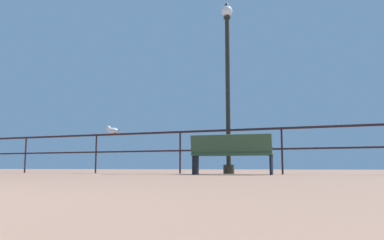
{
  "coord_description": "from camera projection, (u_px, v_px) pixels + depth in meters",
  "views": [
    {
      "loc": [
        2.59,
        -0.1,
        0.15
      ],
      "look_at": [
        -0.73,
        8.22,
        1.26
      ],
      "focal_mm": 36.16,
      "sensor_mm": 36.0,
      "label": 1
    }
  ],
  "objects": [
    {
      "name": "seagull_on_rail",
      "position": [
        112.0,
        130.0,
        10.4
      ],
      "size": [
        0.45,
        0.23,
        0.21
      ],
      "color": "silver",
      "rests_on": "pier_railing"
    },
    {
      "name": "bench_near_left",
      "position": [
        231.0,
        152.0,
        8.26
      ],
      "size": [
        1.77,
        0.75,
        0.85
      ],
      "color": "#334F33",
      "rests_on": "ground_plane"
    },
    {
      "name": "lamppost_center",
      "position": [
        228.0,
        80.0,
        9.58
      ],
      "size": [
        0.28,
        0.28,
        4.33
      ],
      "color": "black",
      "rests_on": "ground_plane"
    },
    {
      "name": "pier_railing",
      "position": [
        228.0,
        140.0,
        9.17
      ],
      "size": [
        22.54,
        0.05,
        1.06
      ],
      "color": "#2E1C1D",
      "rests_on": "ground_plane"
    }
  ]
}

